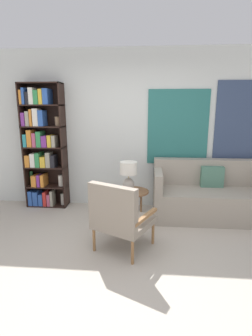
# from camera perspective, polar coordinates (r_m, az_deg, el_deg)

# --- Properties ---
(ground_plane) EXTENTS (14.00, 14.00, 0.00)m
(ground_plane) POSITION_cam_1_polar(r_m,az_deg,el_deg) (3.10, -3.12, -21.31)
(ground_plane) COLOR #B2A899
(wall_back) EXTENTS (6.40, 0.08, 2.70)m
(wall_back) POSITION_cam_1_polar(r_m,az_deg,el_deg) (4.58, 0.87, 8.21)
(wall_back) COLOR silver
(wall_back) RESTS_ON ground_plane
(bookshelf) EXTENTS (0.71, 0.30, 2.14)m
(bookshelf) POSITION_cam_1_polar(r_m,az_deg,el_deg) (4.79, -17.83, 4.22)
(bookshelf) COLOR black
(bookshelf) RESTS_ON ground_plane
(armchair) EXTENTS (0.84, 0.83, 0.89)m
(armchair) POSITION_cam_1_polar(r_m,az_deg,el_deg) (3.20, -1.57, -10.21)
(armchair) COLOR olive
(armchair) RESTS_ON ground_plane
(couch) EXTENTS (1.88, 0.82, 0.90)m
(couch) POSITION_cam_1_polar(r_m,az_deg,el_deg) (4.48, 18.24, -5.85)
(couch) COLOR #9E9384
(couch) RESTS_ON ground_plane
(side_table) EXTENTS (0.47, 0.47, 0.51)m
(side_table) POSITION_cam_1_polar(r_m,az_deg,el_deg) (4.01, 1.58, -5.80)
(side_table) COLOR brown
(side_table) RESTS_ON ground_plane
(table_lamp) EXTENTS (0.26, 0.26, 0.45)m
(table_lamp) POSITION_cam_1_polar(r_m,az_deg,el_deg) (3.89, 0.56, -1.26)
(table_lamp) COLOR #A59E93
(table_lamp) RESTS_ON side_table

